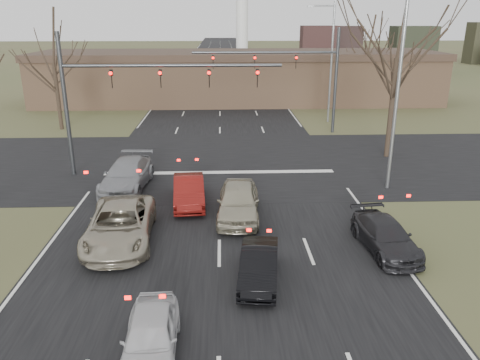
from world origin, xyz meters
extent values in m
plane|color=#424D29|center=(0.00, 0.00, 0.00)|extent=(360.00, 360.00, 0.00)
cube|color=black|center=(0.00, 60.00, 0.01)|extent=(14.00, 300.00, 0.02)
cube|color=black|center=(0.00, 15.00, 0.01)|extent=(200.00, 14.00, 0.02)
cube|color=#906A4D|center=(2.00, 38.00, 2.30)|extent=(42.00, 10.00, 4.60)
cube|color=#38281E|center=(2.00, 38.00, 4.95)|extent=(42.40, 10.40, 0.70)
cylinder|color=#383A3D|center=(-8.50, 13.00, 4.00)|extent=(0.24, 0.24, 8.00)
cylinder|color=#383A3D|center=(-2.50, 13.00, 6.20)|extent=(12.00, 0.18, 0.18)
imported|color=black|center=(-5.83, 13.00, 5.50)|extent=(0.16, 0.20, 1.00)
imported|color=black|center=(-3.17, 13.00, 5.50)|extent=(0.16, 0.20, 1.00)
imported|color=black|center=(-0.50, 13.00, 5.50)|extent=(0.16, 0.20, 1.00)
imported|color=black|center=(2.17, 13.00, 5.50)|extent=(0.16, 0.20, 1.00)
cylinder|color=#383A3D|center=(9.00, 23.00, 4.00)|extent=(0.24, 0.24, 8.00)
cylinder|color=#383A3D|center=(3.50, 23.00, 6.20)|extent=(11.00, 0.18, 0.18)
imported|color=black|center=(5.86, 23.00, 5.50)|extent=(0.16, 0.20, 1.00)
imported|color=black|center=(2.71, 23.00, 5.50)|extent=(0.16, 0.20, 1.00)
imported|color=black|center=(-0.43, 23.00, 5.50)|extent=(0.16, 0.20, 1.00)
cylinder|color=gray|center=(9.00, 10.00, 5.00)|extent=(0.18, 0.18, 10.00)
cylinder|color=gray|center=(9.50, 27.00, 5.00)|extent=(0.18, 0.18, 10.00)
cylinder|color=gray|center=(8.50, 27.00, 9.60)|extent=(2.00, 0.12, 0.12)
cube|color=gray|center=(7.50, 27.00, 9.55)|extent=(0.50, 0.25, 0.15)
cylinder|color=black|center=(11.00, 16.00, 3.16)|extent=(0.32, 0.32, 6.33)
cylinder|color=black|center=(-13.00, 25.00, 2.61)|extent=(0.32, 0.32, 5.23)
cylinder|color=black|center=(15.00, 35.00, 2.48)|extent=(0.32, 0.32, 4.95)
imported|color=gray|center=(-4.00, 4.14, 0.77)|extent=(2.88, 5.67, 1.53)
imported|color=silver|center=(-1.81, -2.76, 0.62)|extent=(1.58, 3.67, 1.23)
imported|color=black|center=(1.38, 0.95, 0.60)|extent=(1.70, 3.74, 1.19)
imported|color=black|center=(6.50, 3.02, 0.60)|extent=(2.08, 4.29, 1.20)
imported|color=gray|center=(-4.91, 10.53, 0.76)|extent=(2.49, 5.36, 1.52)
imported|color=#61100D|center=(-1.48, 8.17, 0.68)|extent=(1.75, 4.23, 1.36)
imported|color=#A49E84|center=(0.87, 6.45, 0.79)|extent=(2.14, 4.73, 1.58)
camera|label=1|loc=(0.16, -13.26, 8.67)|focal=35.00mm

